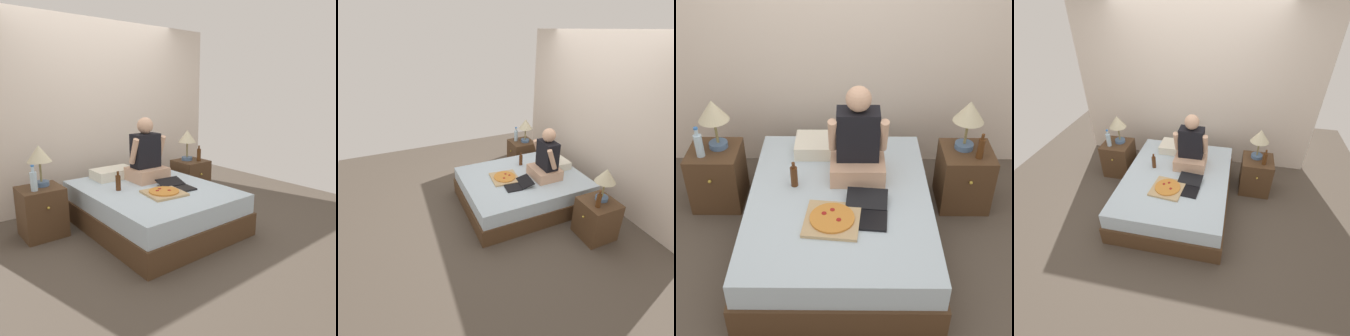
% 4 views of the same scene
% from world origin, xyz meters
% --- Properties ---
extents(ground_plane, '(5.85, 5.85, 0.00)m').
position_xyz_m(ground_plane, '(0.00, 0.00, 0.00)').
color(ground_plane, '#4C4238').
extents(wall_back, '(3.85, 0.12, 2.50)m').
position_xyz_m(wall_back, '(0.00, 1.30, 1.25)').
color(wall_back, beige).
rests_on(wall_back, ground).
extents(bed, '(1.47, 1.88, 0.47)m').
position_xyz_m(bed, '(0.00, 0.00, 0.23)').
color(bed, '#4C331E').
rests_on(bed, ground).
extents(nightstand_left, '(0.44, 0.47, 0.55)m').
position_xyz_m(nightstand_left, '(-1.10, 0.54, 0.28)').
color(nightstand_left, '#4C331E').
rests_on(nightstand_left, ground).
extents(lamp_on_left_nightstand, '(0.26, 0.26, 0.45)m').
position_xyz_m(lamp_on_left_nightstand, '(-1.06, 0.59, 0.88)').
color(lamp_on_left_nightstand, '#4C6B93').
rests_on(lamp_on_left_nightstand, nightstand_left).
extents(water_bottle, '(0.07, 0.07, 0.28)m').
position_xyz_m(water_bottle, '(-1.18, 0.45, 0.66)').
color(water_bottle, silver).
rests_on(water_bottle, nightstand_left).
extents(nightstand_right, '(0.44, 0.47, 0.55)m').
position_xyz_m(nightstand_right, '(1.10, 0.54, 0.28)').
color(nightstand_right, '#4C331E').
rests_on(nightstand_right, ground).
extents(lamp_on_right_nightstand, '(0.26, 0.26, 0.45)m').
position_xyz_m(lamp_on_right_nightstand, '(1.07, 0.59, 0.88)').
color(lamp_on_right_nightstand, '#4C6B93').
rests_on(lamp_on_right_nightstand, nightstand_right).
extents(beer_bottle, '(0.06, 0.06, 0.23)m').
position_xyz_m(beer_bottle, '(1.17, 0.44, 0.65)').
color(beer_bottle, '#512D14').
rests_on(beer_bottle, nightstand_right).
extents(pillow, '(0.52, 0.34, 0.12)m').
position_xyz_m(pillow, '(-0.14, 0.66, 0.53)').
color(pillow, silver).
rests_on(pillow, bed).
extents(person_seated, '(0.47, 0.40, 0.78)m').
position_xyz_m(person_seated, '(0.14, 0.31, 0.76)').
color(person_seated, tan).
rests_on(person_seated, bed).
extents(laptop, '(0.35, 0.44, 0.07)m').
position_xyz_m(laptop, '(0.20, -0.21, 0.49)').
color(laptop, black).
rests_on(laptop, bed).
extents(pizza_box, '(0.44, 0.44, 0.04)m').
position_xyz_m(pizza_box, '(-0.05, -0.29, 0.49)').
color(pizza_box, tan).
rests_on(pizza_box, bed).
extents(beer_bottle_on_bed, '(0.06, 0.06, 0.22)m').
position_xyz_m(beer_bottle_on_bed, '(-0.36, 0.15, 0.56)').
color(beer_bottle_on_bed, '#4C2811').
rests_on(beer_bottle_on_bed, bed).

